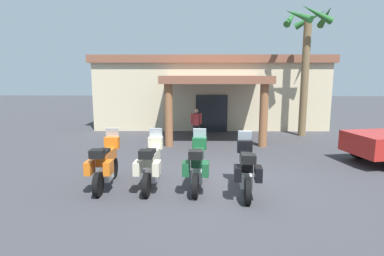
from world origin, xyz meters
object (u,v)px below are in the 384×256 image
object	(u,v)px
palm_tree_near_portico	(307,46)
pedestrian	(196,122)
motorcycle_cream	(151,164)
motorcycle_green	(198,165)
motel_building	(210,91)
motorcycle_orange	(105,164)
motorcycle_black	(246,169)

from	to	relation	value
palm_tree_near_portico	pedestrian	bearing A→B (deg)	-164.91
motorcycle_cream	palm_tree_near_portico	world-z (taller)	palm_tree_near_portico
palm_tree_near_portico	motorcycle_cream	bearing A→B (deg)	-129.87
motorcycle_green	motorcycle_cream	bearing A→B (deg)	92.54
pedestrian	motorcycle_cream	bearing A→B (deg)	165.26
motel_building	motorcycle_orange	world-z (taller)	motel_building
motorcycle_cream	pedestrian	size ratio (longest dim) A/B	1.38
motorcycle_orange	motorcycle_cream	distance (m)	1.33
motorcycle_black	palm_tree_near_portico	size ratio (longest dim) A/B	0.32
motel_building	motorcycle_green	world-z (taller)	motel_building
motorcycle_cream	palm_tree_near_portico	distance (m)	11.35
motorcycle_orange	motorcycle_cream	world-z (taller)	same
motorcycle_orange	motorcycle_black	bearing A→B (deg)	-96.27
motel_building	pedestrian	bearing A→B (deg)	-99.66
motorcycle_cream	pedestrian	xyz separation A→B (m)	(1.16, 6.63, 0.22)
motorcycle_green	palm_tree_near_portico	bearing A→B (deg)	-30.35
motorcycle_green	pedestrian	xyz separation A→B (m)	(-0.17, 6.65, 0.22)
motorcycle_cream	pedestrian	distance (m)	6.73
motel_building	motorcycle_orange	xyz separation A→B (m)	(-3.27, -11.88, -1.51)
motorcycle_black	pedestrian	distance (m)	7.18
motorcycle_cream	pedestrian	world-z (taller)	motorcycle_cream
motorcycle_green	pedestrian	size ratio (longest dim) A/B	1.39
pedestrian	motorcycle_orange	bearing A→B (deg)	154.58
motorcycle_orange	pedestrian	distance (m)	7.09
motorcycle_orange	motorcycle_green	distance (m)	2.67
motorcycle_orange	motorcycle_green	bearing A→B (deg)	-91.12
motorcycle_green	motorcycle_black	world-z (taller)	same
motel_building	palm_tree_near_portico	distance (m)	6.62
motorcycle_black	motorcycle_green	bearing A→B (deg)	78.24
pedestrian	motorcycle_black	bearing A→B (deg)	-172.69
motorcycle_orange	pedestrian	bearing A→B (deg)	-21.41
motel_building	motorcycle_green	xyz separation A→B (m)	(-0.60, -11.90, -1.51)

